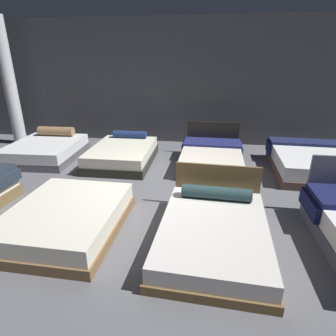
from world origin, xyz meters
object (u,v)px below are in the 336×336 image
(bed_1, at_px, (66,218))
(bed_6, at_px, (211,157))
(bed_5, at_px, (123,154))
(support_pillar, at_px, (9,84))
(bed_4, at_px, (46,150))
(bed_2, at_px, (214,230))
(bed_7, at_px, (311,162))

(bed_1, relative_size, bed_6, 0.99)
(bed_5, relative_size, support_pillar, 0.58)
(bed_6, xyz_separation_m, support_pillar, (-5.79, 1.10, 1.53))
(bed_4, relative_size, bed_6, 1.02)
(bed_2, distance_m, bed_7, 3.68)
(bed_4, bearing_deg, bed_2, -37.39)
(bed_2, xyz_separation_m, bed_7, (2.18, 2.96, 0.05))
(bed_5, xyz_separation_m, bed_6, (2.18, 0.10, 0.00))
(bed_7, bearing_deg, support_pillar, 173.47)
(bed_4, bearing_deg, bed_7, -2.79)
(bed_1, relative_size, bed_7, 0.89)
(bed_6, bearing_deg, bed_2, -88.10)
(bed_1, distance_m, bed_4, 3.67)
(bed_4, distance_m, bed_5, 2.06)
(bed_2, relative_size, bed_5, 1.10)
(bed_4, height_order, support_pillar, support_pillar)
(bed_6, relative_size, support_pillar, 0.56)
(support_pillar, bearing_deg, bed_5, -18.34)
(bed_6, bearing_deg, support_pillar, 170.18)
(bed_5, bearing_deg, support_pillar, 160.79)
(bed_2, relative_size, bed_4, 1.10)
(bed_2, height_order, bed_7, bed_2)
(bed_1, height_order, bed_6, bed_6)
(bed_2, relative_size, bed_6, 1.12)
(bed_1, bearing_deg, bed_4, 125.64)
(bed_4, xyz_separation_m, bed_6, (4.24, 0.06, -0.00))
(bed_7, relative_size, support_pillar, 0.63)
(bed_5, xyz_separation_m, support_pillar, (-3.61, 1.20, 1.53))
(support_pillar, bearing_deg, bed_6, -10.75)
(bed_4, relative_size, support_pillar, 0.58)
(bed_1, height_order, bed_4, bed_4)
(bed_2, distance_m, bed_5, 3.68)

